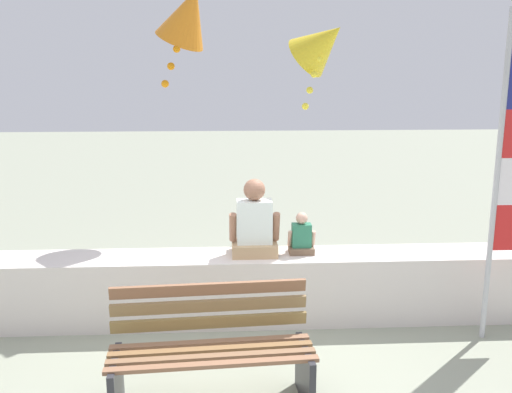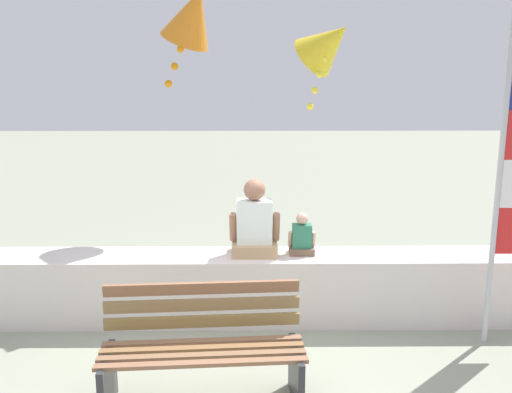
{
  "view_description": "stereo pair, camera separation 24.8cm",
  "coord_description": "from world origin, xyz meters",
  "px_view_note": "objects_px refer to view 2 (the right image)",
  "views": [
    {
      "loc": [
        -0.07,
        -4.27,
        2.49
      ],
      "look_at": [
        0.22,
        1.11,
        1.29
      ],
      "focal_mm": 39.47,
      "sensor_mm": 36.0,
      "label": 1
    },
    {
      "loc": [
        0.17,
        -4.28,
        2.49
      ],
      "look_at": [
        0.22,
        1.11,
        1.29
      ],
      "focal_mm": 39.47,
      "sensor_mm": 36.0,
      "label": 2
    }
  ],
  "objects_px": {
    "flag_banner": "(512,156)",
    "kite_yellow": "(329,43)",
    "kite_orange": "(192,16)",
    "person_child": "(302,238)",
    "park_bench": "(203,352)",
    "person_adult": "(255,225)"
  },
  "relations": [
    {
      "from": "person_adult",
      "to": "kite_yellow",
      "type": "distance_m",
      "value": 2.47
    },
    {
      "from": "kite_yellow",
      "to": "kite_orange",
      "type": "bearing_deg",
      "value": -163.95
    },
    {
      "from": "person_child",
      "to": "flag_banner",
      "type": "height_order",
      "value": "flag_banner"
    },
    {
      "from": "flag_banner",
      "to": "kite_yellow",
      "type": "bearing_deg",
      "value": 125.26
    },
    {
      "from": "person_child",
      "to": "flag_banner",
      "type": "relative_size",
      "value": 0.14
    },
    {
      "from": "person_child",
      "to": "flag_banner",
      "type": "xyz_separation_m",
      "value": [
        1.79,
        -0.55,
        0.91
      ]
    },
    {
      "from": "park_bench",
      "to": "person_adult",
      "type": "xyz_separation_m",
      "value": [
        0.4,
        1.5,
        0.58
      ]
    },
    {
      "from": "flag_banner",
      "to": "person_adult",
      "type": "bearing_deg",
      "value": 166.41
    },
    {
      "from": "flag_banner",
      "to": "kite_orange",
      "type": "relative_size",
      "value": 2.64
    },
    {
      "from": "flag_banner",
      "to": "kite_yellow",
      "type": "distance_m",
      "value": 2.61
    },
    {
      "from": "park_bench",
      "to": "person_child",
      "type": "relative_size",
      "value": 3.7
    },
    {
      "from": "kite_orange",
      "to": "flag_banner",
      "type": "bearing_deg",
      "value": -27.23
    },
    {
      "from": "person_child",
      "to": "kite_orange",
      "type": "distance_m",
      "value": 2.68
    },
    {
      "from": "park_bench",
      "to": "person_adult",
      "type": "relative_size",
      "value": 2.04
    },
    {
      "from": "kite_yellow",
      "to": "person_adult",
      "type": "bearing_deg",
      "value": -122.03
    },
    {
      "from": "park_bench",
      "to": "person_child",
      "type": "xyz_separation_m",
      "value": [
        0.88,
        1.5,
        0.45
      ]
    },
    {
      "from": "person_adult",
      "to": "flag_banner",
      "type": "distance_m",
      "value": 2.45
    },
    {
      "from": "kite_yellow",
      "to": "kite_orange",
      "type": "relative_size",
      "value": 1.01
    },
    {
      "from": "park_bench",
      "to": "person_child",
      "type": "bearing_deg",
      "value": 59.59
    },
    {
      "from": "person_adult",
      "to": "flag_banner",
      "type": "relative_size",
      "value": 0.25
    },
    {
      "from": "park_bench",
      "to": "kite_orange",
      "type": "xyz_separation_m",
      "value": [
        -0.26,
        2.46,
        2.67
      ]
    },
    {
      "from": "park_bench",
      "to": "flag_banner",
      "type": "bearing_deg",
      "value": 19.65
    }
  ]
}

